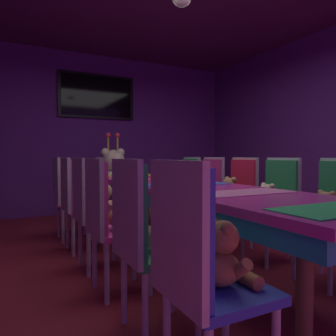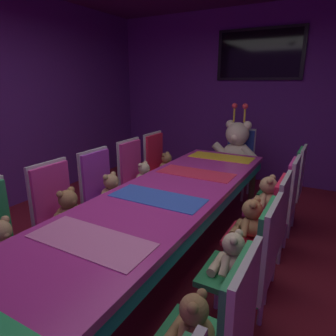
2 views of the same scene
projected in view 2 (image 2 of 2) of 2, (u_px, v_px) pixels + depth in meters
The scene contains 24 objects.
ground_plane at pixel (158, 277), 2.59m from camera, with size 7.90×7.90×0.00m, color maroon.
wall_back at pixel (257, 97), 4.88m from camera, with size 5.20×0.12×2.80m, color #59267F.
banquet_table at pixel (157, 207), 2.40m from camera, with size 0.90×3.59×0.75m.
teddy_left_1 at pixel (2, 244), 2.00m from camera, with size 0.25×0.32×0.31m.
chair_left_2 at pixel (57, 206), 2.58m from camera, with size 0.42×0.41×0.98m.
teddy_left_2 at pixel (69, 210), 2.51m from camera, with size 0.26×0.34×0.32m.
chair_left_3 at pixel (101, 187), 3.04m from camera, with size 0.42×0.41×0.98m.
teddy_left_3 at pixel (112, 190), 2.98m from camera, with size 0.25×0.33×0.31m.
chair_left_4 at pixel (134, 172), 3.55m from camera, with size 0.42×0.41×0.98m.
teddy_left_4 at pixel (144, 175), 3.49m from camera, with size 0.23×0.30×0.28m.
chair_left_5 at pixel (158, 161), 4.03m from camera, with size 0.42×0.41×0.98m.
teddy_left_5 at pixel (167, 164), 3.96m from camera, with size 0.23×0.30×0.28m.
chair_right_1 at pixel (223, 332), 1.28m from camera, with size 0.42×0.41×0.98m.
teddy_right_1 at pixel (193, 324), 1.35m from camera, with size 0.22×0.29×0.27m.
chair_right_2 at pixel (255, 260), 1.80m from camera, with size 0.42×0.41×0.98m.
teddy_right_2 at pixel (232, 256), 1.87m from camera, with size 0.23×0.30×0.29m.
chair_right_3 at pixel (270, 224), 2.26m from camera, with size 0.42×0.41×0.98m.
teddy_right_3 at pixel (251, 220), 2.33m from camera, with size 0.26×0.33×0.31m.
chair_right_4 at pixel (283, 198), 2.76m from camera, with size 0.42×0.41×0.98m.
teddy_right_4 at pixel (267, 195), 2.83m from camera, with size 0.27×0.35×0.33m.
chair_right_5 at pixel (292, 181), 3.22m from camera, with size 0.42×0.41×0.98m.
throne_chair at pixel (239, 155), 4.38m from camera, with size 0.41×0.42×0.98m.
king_teddy_bear at pixel (236, 147), 4.20m from camera, with size 0.70×0.54×0.90m.
wall_tv at pixel (259, 54), 4.62m from camera, with size 1.34×0.06×0.77m.
Camera 2 is at (1.15, -1.90, 1.64)m, focal length 31.70 mm.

